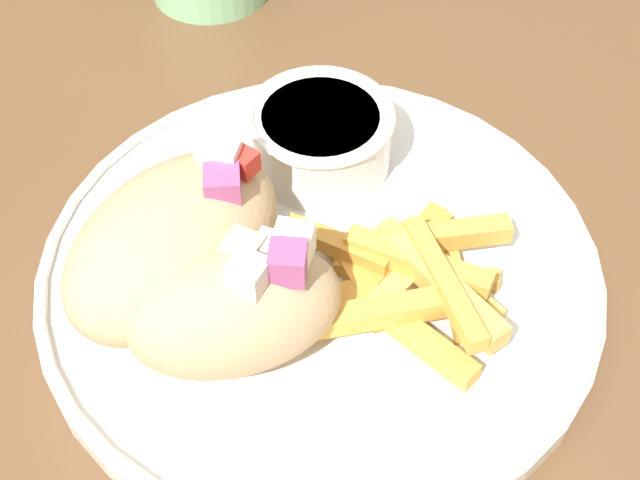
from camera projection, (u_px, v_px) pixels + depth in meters
The scene contains 6 objects.
table at pixel (266, 343), 0.54m from camera, with size 1.35×1.35×0.77m.
plate at pixel (320, 270), 0.47m from camera, with size 0.30×0.30×0.02m.
pita_sandwich_near at pixel (236, 306), 0.41m from camera, with size 0.11×0.08×0.07m.
pita_sandwich_far at pixel (172, 236), 0.44m from camera, with size 0.15×0.13×0.07m.
fries_pile at pixel (411, 277), 0.45m from camera, with size 0.13×0.12×0.03m.
sauce_ramekin at pixel (320, 135), 0.50m from camera, with size 0.08×0.08×0.04m.
Camera 1 is at (-0.11, -0.28, 1.15)m, focal length 50.00 mm.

